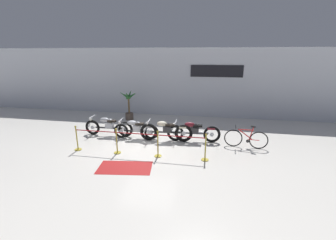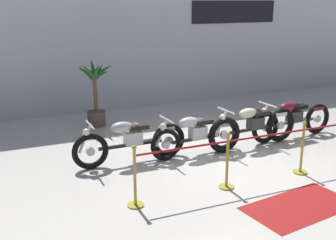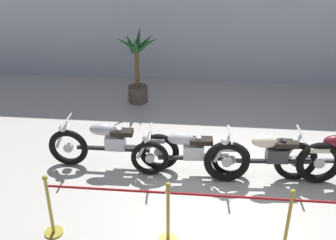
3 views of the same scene
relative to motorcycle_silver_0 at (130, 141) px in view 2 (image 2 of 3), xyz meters
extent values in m
plane|color=silver|center=(2.13, -0.67, -0.47)|extent=(120.00, 120.00, 0.00)
cube|color=silver|center=(2.13, 4.46, 1.63)|extent=(28.00, 0.25, 4.20)
cube|color=black|center=(5.08, 4.31, 2.38)|extent=(3.08, 0.04, 0.70)
torus|color=black|center=(-0.84, -0.01, -0.10)|extent=(0.74, 0.12, 0.74)
torus|color=black|center=(0.86, 0.00, -0.10)|extent=(0.74, 0.12, 0.74)
cylinder|color=silver|center=(-0.84, -0.01, -0.10)|extent=(0.17, 0.08, 0.17)
cylinder|color=silver|center=(0.86, 0.00, -0.10)|extent=(0.17, 0.08, 0.17)
cylinder|color=silver|center=(-0.93, -0.01, 0.18)|extent=(0.30, 0.06, 0.59)
cube|color=silver|center=(0.06, 0.00, 0.06)|extent=(0.36, 0.22, 0.26)
cylinder|color=silver|center=(0.02, 0.00, 0.26)|extent=(0.18, 0.11, 0.24)
cylinder|color=silver|center=(0.10, 0.00, 0.26)|extent=(0.18, 0.11, 0.24)
cylinder|color=silver|center=(0.36, 0.14, -0.08)|extent=(0.70, 0.07, 0.07)
cube|color=black|center=(0.01, 0.00, -0.08)|extent=(1.36, 0.07, 0.06)
ellipsoid|color=#B7BABF|center=(-0.17, 0.00, 0.32)|extent=(0.46, 0.22, 0.22)
cube|color=black|center=(0.19, 0.00, 0.28)|extent=(0.40, 0.20, 0.09)
cube|color=#B7BABF|center=(0.81, 0.00, 0.17)|extent=(0.32, 0.16, 0.08)
cylinder|color=silver|center=(-0.82, -0.01, 0.45)|extent=(0.04, 0.62, 0.04)
sphere|color=silver|center=(-0.90, -0.01, 0.31)|extent=(0.14, 0.14, 0.14)
torus|color=black|center=(0.71, -0.18, -0.13)|extent=(0.69, 0.14, 0.69)
torus|color=black|center=(2.16, -0.09, -0.13)|extent=(0.69, 0.14, 0.69)
cylinder|color=silver|center=(0.71, -0.18, -0.13)|extent=(0.17, 0.09, 0.17)
cylinder|color=silver|center=(2.16, -0.09, -0.13)|extent=(0.17, 0.09, 0.17)
cylinder|color=silver|center=(0.62, -0.18, 0.16)|extent=(0.31, 0.07, 0.59)
cube|color=silver|center=(1.49, -0.13, 0.03)|extent=(0.37, 0.24, 0.26)
cylinder|color=silver|center=(1.45, -0.13, 0.23)|extent=(0.19, 0.12, 0.24)
cylinder|color=silver|center=(1.53, -0.13, 0.23)|extent=(0.19, 0.12, 0.24)
cylinder|color=silver|center=(1.78, 0.03, -0.11)|extent=(0.70, 0.11, 0.07)
cube|color=black|center=(1.44, -0.13, -0.11)|extent=(1.16, 0.13, 0.06)
ellipsoid|color=#B7BABF|center=(1.26, -0.14, 0.29)|extent=(0.47, 0.25, 0.22)
cube|color=black|center=(1.62, -0.12, 0.25)|extent=(0.41, 0.22, 0.09)
cube|color=#B7BABF|center=(2.11, -0.09, 0.13)|extent=(0.33, 0.18, 0.08)
cylinder|color=silver|center=(0.73, -0.18, 0.42)|extent=(0.07, 0.62, 0.04)
sphere|color=silver|center=(0.65, -0.18, 0.28)|extent=(0.14, 0.14, 0.14)
torus|color=black|center=(2.08, -0.25, -0.07)|extent=(0.82, 0.19, 0.81)
torus|color=black|center=(3.67, -0.14, -0.07)|extent=(0.82, 0.19, 0.81)
cylinder|color=silver|center=(2.08, -0.25, -0.07)|extent=(0.19, 0.09, 0.19)
cylinder|color=silver|center=(3.67, -0.14, -0.07)|extent=(0.19, 0.09, 0.19)
cylinder|color=silver|center=(1.99, -0.26, 0.22)|extent=(0.31, 0.08, 0.59)
cube|color=#2D2D30|center=(2.93, -0.19, 0.09)|extent=(0.37, 0.24, 0.26)
cylinder|color=#2D2D30|center=(2.89, -0.20, 0.29)|extent=(0.19, 0.12, 0.24)
cylinder|color=#2D2D30|center=(2.97, -0.19, 0.29)|extent=(0.19, 0.12, 0.24)
cylinder|color=silver|center=(3.22, -0.03, -0.05)|extent=(0.70, 0.12, 0.07)
cube|color=black|center=(2.88, -0.20, -0.05)|extent=(1.28, 0.15, 0.06)
ellipsoid|color=beige|center=(2.70, -0.21, 0.35)|extent=(0.47, 0.25, 0.22)
cube|color=black|center=(3.06, -0.19, 0.31)|extent=(0.41, 0.23, 0.09)
cube|color=beige|center=(3.62, -0.15, 0.22)|extent=(0.33, 0.18, 0.08)
cylinder|color=silver|center=(2.10, -0.25, 0.48)|extent=(0.08, 0.62, 0.04)
sphere|color=silver|center=(2.02, -0.26, 0.34)|extent=(0.14, 0.14, 0.14)
torus|color=black|center=(3.29, -0.09, -0.09)|extent=(0.77, 0.16, 0.76)
torus|color=black|center=(4.93, 0.00, -0.09)|extent=(0.77, 0.16, 0.76)
cylinder|color=silver|center=(3.29, -0.09, -0.09)|extent=(0.18, 0.09, 0.18)
cylinder|color=silver|center=(4.93, 0.00, -0.09)|extent=(0.18, 0.09, 0.18)
cylinder|color=silver|center=(3.20, -0.10, 0.19)|extent=(0.31, 0.07, 0.59)
cube|color=#2D2D30|center=(4.16, -0.04, 0.07)|extent=(0.37, 0.24, 0.26)
cylinder|color=#2D2D30|center=(4.12, -0.05, 0.27)|extent=(0.18, 0.12, 0.24)
cylinder|color=#2D2D30|center=(4.20, -0.04, 0.27)|extent=(0.18, 0.12, 0.24)
cylinder|color=silver|center=(4.45, 0.11, -0.07)|extent=(0.70, 0.11, 0.07)
cube|color=#47474C|center=(4.11, -0.05, -0.07)|extent=(1.31, 0.13, 0.06)
ellipsoid|color=maroon|center=(3.93, -0.06, 0.33)|extent=(0.47, 0.25, 0.22)
cube|color=black|center=(4.29, -0.04, 0.29)|extent=(0.41, 0.22, 0.09)
cube|color=maroon|center=(4.88, 0.00, 0.19)|extent=(0.33, 0.18, 0.08)
cylinder|color=silver|center=(3.31, -0.09, 0.46)|extent=(0.07, 0.62, 0.04)
sphere|color=silver|center=(3.23, -0.10, 0.32)|extent=(0.14, 0.14, 0.14)
cylinder|color=brown|center=(0.01, 2.88, -0.27)|extent=(0.48, 0.48, 0.40)
cylinder|color=brown|center=(0.01, 2.88, 0.40)|extent=(0.10, 0.10, 0.96)
cone|color=#235B28|center=(0.25, 2.88, 1.00)|extent=(0.60, 0.16, 0.42)
cone|color=#235B28|center=(0.18, 3.04, 0.98)|extent=(0.49, 0.52, 0.46)
cone|color=#235B28|center=(0.03, 3.10, 1.06)|extent=(0.20, 0.59, 0.54)
cone|color=#235B28|center=(-0.17, 3.08, 0.96)|extent=(0.48, 0.60, 0.44)
cone|color=#235B28|center=(-0.18, 2.88, 0.98)|extent=(0.50, 0.17, 0.37)
cone|color=#235B28|center=(-0.18, 2.73, 1.05)|extent=(0.56, 0.51, 0.57)
cone|color=#235B28|center=(0.03, 2.67, 1.05)|extent=(0.20, 0.57, 0.52)
cone|color=#235B28|center=(0.16, 2.73, 0.94)|extent=(0.44, 0.49, 0.39)
cylinder|color=gold|center=(-0.54, -1.83, -0.46)|extent=(0.28, 0.28, 0.03)
cylinder|color=gold|center=(-0.54, -1.83, 0.03)|extent=(0.05, 0.05, 0.95)
sphere|color=gold|center=(-0.54, -1.83, 0.55)|extent=(0.08, 0.08, 0.08)
cylinder|color=maroon|center=(0.33, -1.83, 0.41)|extent=(1.66, 0.04, 0.04)
cylinder|color=maroon|center=(2.03, -1.83, 0.41)|extent=(1.61, 0.04, 0.04)
cylinder|color=gold|center=(1.19, -1.83, -0.46)|extent=(0.28, 0.28, 0.03)
cylinder|color=gold|center=(1.19, -1.83, 0.03)|extent=(0.05, 0.05, 0.95)
sphere|color=gold|center=(1.19, -1.83, 0.55)|extent=(0.08, 0.08, 0.08)
cylinder|color=gold|center=(2.87, -1.83, -0.46)|extent=(0.28, 0.28, 0.03)
cylinder|color=gold|center=(2.87, -1.83, 0.03)|extent=(0.05, 0.05, 0.95)
sphere|color=gold|center=(2.87, -1.83, 0.55)|extent=(0.08, 0.08, 0.08)
cube|color=maroon|center=(1.93, -2.93, -0.47)|extent=(1.99, 1.26, 0.01)
camera|label=1|loc=(4.70, -9.62, 3.37)|focal=24.00mm
camera|label=2|loc=(-2.55, -7.79, 2.83)|focal=45.00mm
camera|label=3|loc=(1.63, -6.46, 4.03)|focal=45.00mm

